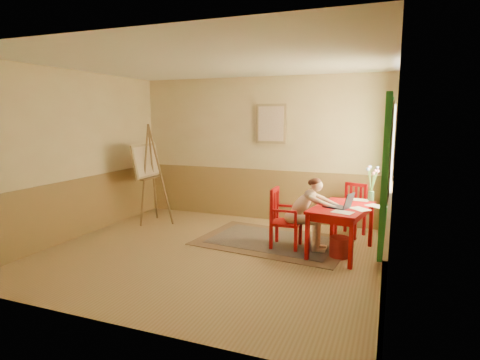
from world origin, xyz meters
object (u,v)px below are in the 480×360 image
at_px(chair_back, 352,210).
at_px(chair_left, 283,218).
at_px(laptop, 340,205).
at_px(table, 341,212).
at_px(easel, 148,165).
at_px(figure, 306,210).

bearing_deg(chair_back, chair_left, -131.30).
xyz_separation_m(chair_left, laptop, (0.87, -0.06, 0.30)).
bearing_deg(table, easel, 172.61).
bearing_deg(easel, chair_left, -10.68).
height_order(table, chair_back, chair_back).
xyz_separation_m(table, laptop, (-0.01, -0.12, 0.14)).
relative_size(chair_left, chair_back, 1.04).
height_order(chair_back, laptop, laptop).
xyz_separation_m(chair_back, laptop, (-0.06, -1.12, 0.32)).
height_order(chair_back, figure, figure).
xyz_separation_m(table, chair_left, (-0.88, -0.05, -0.16)).
relative_size(table, chair_left, 1.39).
height_order(figure, laptop, figure).
bearing_deg(table, chair_left, -176.55).
bearing_deg(figure, table, 2.74).
relative_size(table, easel, 0.69).
bearing_deg(table, laptop, -93.38).
xyz_separation_m(chair_left, easel, (-2.83, 0.53, 0.66)).
relative_size(figure, easel, 0.59).
distance_m(chair_left, laptop, 0.92).
distance_m(chair_back, easel, 3.85).
bearing_deg(laptop, easel, 170.85).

